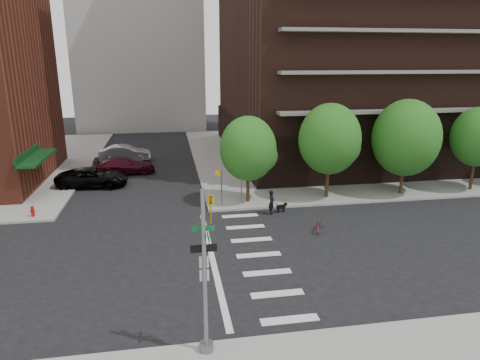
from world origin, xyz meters
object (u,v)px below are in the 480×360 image
(traffic_signal, at_px, (206,286))
(parked_car_black, at_px, (93,177))
(fire_hydrant, at_px, (32,211))
(scooter, at_px, (319,225))
(parked_car_maroon, at_px, (125,166))
(dog_walker, at_px, (272,202))
(parked_car_silver, at_px, (125,153))

(traffic_signal, bearing_deg, parked_car_black, 108.18)
(fire_hydrant, bearing_deg, scooter, -16.23)
(traffic_signal, bearing_deg, fire_hydrant, 123.26)
(parked_car_black, xyz_separation_m, parked_car_maroon, (2.26, 3.73, -0.01))
(parked_car_black, relative_size, scooter, 3.51)
(fire_hydrant, bearing_deg, dog_walker, -6.56)
(parked_car_black, xyz_separation_m, scooter, (15.08, -12.09, -0.36))
(parked_car_black, xyz_separation_m, dog_walker, (12.92, -8.70, 0.05))
(parked_car_silver, distance_m, dog_walker, 20.78)
(parked_car_black, bearing_deg, dog_walker, -119.36)
(parked_car_maroon, bearing_deg, parked_car_silver, 0.91)
(parked_car_maroon, bearing_deg, dog_walker, -143.31)
(traffic_signal, relative_size, parked_car_black, 1.06)
(parked_car_maroon, xyz_separation_m, parked_car_silver, (-0.44, 5.14, 0.07))
(parked_car_black, bearing_deg, traffic_signal, -157.22)
(traffic_signal, xyz_separation_m, scooter, (7.79, 10.11, -2.28))
(scooter, distance_m, dog_walker, 4.04)
(parked_car_silver, bearing_deg, scooter, -148.84)
(traffic_signal, xyz_separation_m, fire_hydrant, (-10.03, 15.29, -2.15))
(fire_hydrant, bearing_deg, parked_car_silver, 73.86)
(dog_walker, bearing_deg, scooter, -130.01)
(fire_hydrant, height_order, parked_car_silver, parked_car_silver)
(traffic_signal, bearing_deg, parked_car_silver, 99.98)
(traffic_signal, xyz_separation_m, parked_car_silver, (-5.47, 31.07, -1.86))
(dog_walker, bearing_deg, parked_car_maroon, 58.05)
(fire_hydrant, xyz_separation_m, dog_walker, (15.66, -1.80, 0.29))
(dog_walker, bearing_deg, fire_hydrant, 100.88)
(fire_hydrant, xyz_separation_m, parked_car_silver, (4.56, 15.78, 0.29))
(fire_hydrant, bearing_deg, parked_car_black, 68.33)
(fire_hydrant, height_order, parked_car_maroon, parked_car_maroon)
(traffic_signal, distance_m, fire_hydrant, 18.42)
(fire_hydrant, xyz_separation_m, parked_car_maroon, (5.00, 10.63, 0.22))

